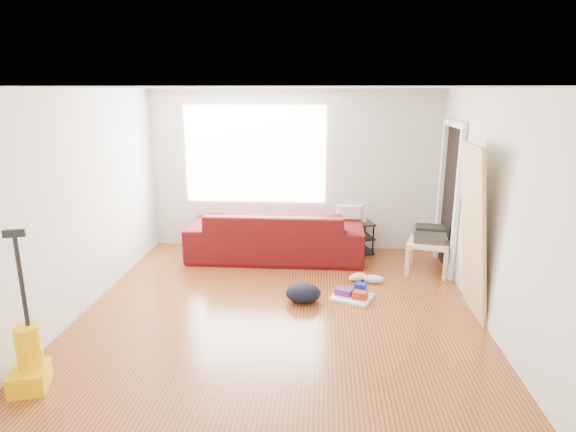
# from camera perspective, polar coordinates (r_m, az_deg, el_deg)

# --- Properties ---
(room) EXTENTS (4.51, 5.01, 2.51)m
(room) POSITION_cam_1_polar(r_m,az_deg,el_deg) (5.27, -0.22, 1.28)
(room) COLOR #682F0C
(room) RESTS_ON ground
(sofa) EXTENTS (2.60, 1.02, 0.76)m
(sofa) POSITION_cam_1_polar(r_m,az_deg,el_deg) (7.38, -1.44, -4.90)
(sofa) COLOR #40090D
(sofa) RESTS_ON ground
(tv_stand) EXTENTS (0.81, 0.60, 0.50)m
(tv_stand) POSITION_cam_1_polar(r_m,az_deg,el_deg) (7.53, 7.22, -2.54)
(tv_stand) COLOR black
(tv_stand) RESTS_ON ground
(tv) EXTENTS (0.54, 0.07, 0.31)m
(tv) POSITION_cam_1_polar(r_m,az_deg,el_deg) (7.42, 7.31, 0.37)
(tv) COLOR black
(tv) RESTS_ON tv_stand
(side_table) EXTENTS (0.68, 0.68, 0.45)m
(side_table) POSITION_cam_1_polar(r_m,az_deg,el_deg) (6.97, 16.32, -3.46)
(side_table) COLOR #D7BB82
(side_table) RESTS_ON ground
(printer) EXTENTS (0.47, 0.38, 0.22)m
(printer) POSITION_cam_1_polar(r_m,az_deg,el_deg) (6.91, 16.43, -2.05)
(printer) COLOR #303030
(printer) RESTS_ON side_table
(bucket) EXTENTS (0.35, 0.35, 0.30)m
(bucket) POSITION_cam_1_polar(r_m,az_deg,el_deg) (7.14, 5.38, -5.64)
(bucket) COLOR #1D50B4
(bucket) RESTS_ON ground
(toilet_paper) EXTENTS (0.11, 0.11, 0.10)m
(toilet_paper) POSITION_cam_1_polar(r_m,az_deg,el_deg) (7.04, 5.33, -4.22)
(toilet_paper) COLOR white
(toilet_paper) RESTS_ON bucket
(cleaning_tray) EXTENTS (0.57, 0.51, 0.17)m
(cleaning_tray) POSITION_cam_1_polar(r_m,az_deg,el_deg) (6.02, 7.69, -9.21)
(cleaning_tray) COLOR white
(cleaning_tray) RESTS_ON ground
(backpack) EXTENTS (0.43, 0.34, 0.23)m
(backpack) POSITION_cam_1_polar(r_m,az_deg,el_deg) (5.89, 1.81, -10.16)
(backpack) COLOR black
(backpack) RESTS_ON ground
(sneakers) EXTENTS (0.49, 0.25, 0.11)m
(sneakers) POSITION_cam_1_polar(r_m,az_deg,el_deg) (6.53, 9.17, -7.27)
(sneakers) COLOR white
(sneakers) RESTS_ON ground
(vacuum) EXTENTS (0.38, 0.41, 1.40)m
(vacuum) POSITION_cam_1_polar(r_m,az_deg,el_deg) (4.81, -28.37, -14.75)
(vacuum) COLOR #F4B400
(vacuum) RESTS_ON ground
(door_panel) EXTENTS (0.24, 0.78, 1.93)m
(door_panel) POSITION_cam_1_polar(r_m,az_deg,el_deg) (6.00, 20.23, -10.65)
(door_panel) COLOR tan
(door_panel) RESTS_ON ground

